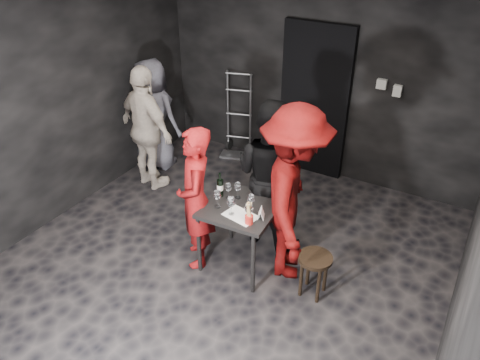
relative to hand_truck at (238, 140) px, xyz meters
The scene contains 26 objects.
floor 2.60m from the hand_truck, 63.93° to the right, with size 4.50×5.00×0.02m, color black.
ceiling 3.58m from the hand_truck, 63.93° to the right, with size 4.50×5.00×0.02m, color silver.
wall_back 1.61m from the hand_truck, ahead, with size 4.50×0.04×2.70m, color black.
wall_left 2.81m from the hand_truck, 115.57° to the right, with size 0.04×5.00×2.70m, color black.
wall_right 4.26m from the hand_truck, 34.47° to the right, with size 0.04×5.00×2.70m, color black.
doorway 1.41m from the hand_truck, ahead, with size 0.95×0.10×2.10m, color black.
wallbox_upper 2.34m from the hand_truck, ahead, with size 0.12×0.06×0.12m, color #B7B7B2.
wallbox_lower 2.48m from the hand_truck, ahead, with size 0.10×0.06×0.14m, color #B7B7B2.
hand_truck is the anchor object (origin of this frame).
tasting_table 2.54m from the hand_truck, 58.80° to the right, with size 0.72×0.72×0.75m.
stool 3.06m from the hand_truck, 45.47° to the right, with size 0.34×0.34×0.47m.
server_red 2.54m from the hand_truck, 69.57° to the right, with size 0.60×0.39×1.65m, color maroon.
woman_black 2.20m from the hand_truck, 49.95° to the right, with size 0.94×0.52×1.94m, color black.
man_maroon 2.81m from the hand_truck, 47.70° to the right, with size 1.50×0.70×2.32m, color #4D0505.
bystander_cream 1.64m from the hand_truck, 112.63° to the right, with size 1.10×0.53×1.88m, color #F0DECB.
bystander_grey 1.36m from the hand_truck, 134.31° to the right, with size 0.82×0.45×1.68m, color slate.
tasting_mat 2.73m from the hand_truck, 58.99° to the right, with size 0.33×0.22×0.00m, color white.
wine_glass_a 2.61m from the hand_truck, 64.17° to the right, with size 0.08×0.08×0.21m, color white, non-canonical shape.
wine_glass_b 2.44m from the hand_truck, 61.90° to the right, with size 0.07×0.07×0.18m, color white, non-canonical shape.
wine_glass_c 2.44m from the hand_truck, 59.58° to the right, with size 0.08×0.08×0.20m, color white, non-canonical shape.
wine_glass_d 2.73m from the hand_truck, 60.97° to the right, with size 0.08×0.08×0.21m, color white, non-canonical shape.
wine_glass_e 2.84m from the hand_truck, 57.39° to the right, with size 0.08×0.08×0.22m, color white, non-canonical shape.
wine_glass_f 2.65m from the hand_truck, 56.69° to the right, with size 0.07×0.07×0.19m, color white, non-canonical shape.
wine_bottle 2.41m from the hand_truck, 64.06° to the right, with size 0.07×0.07×0.27m.
breadstick_cup 2.87m from the hand_truck, 57.39° to the right, with size 0.08×0.08×0.25m.
reserved_card 2.76m from the hand_truck, 55.04° to the right, with size 0.08×0.12×0.10m, color white, non-canonical shape.
Camera 1 is at (2.10, -3.20, 3.44)m, focal length 35.00 mm.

